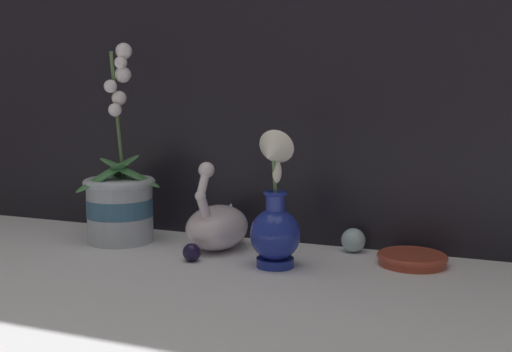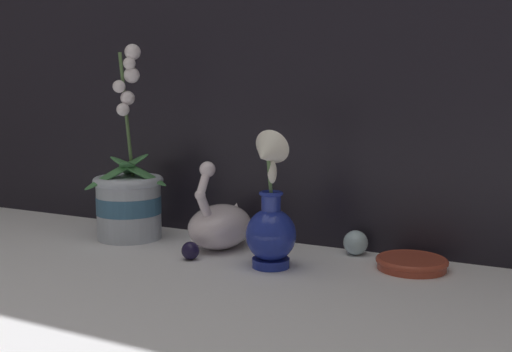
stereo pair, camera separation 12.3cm
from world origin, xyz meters
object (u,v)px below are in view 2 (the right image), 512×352
(blue_vase, at_px, (270,220))
(amber_dish, at_px, (412,263))
(glass_sphere, at_px, (356,243))
(orchid_potted_plant, at_px, (129,197))
(swan_figurine, at_px, (221,224))

(blue_vase, xyz_separation_m, amber_dish, (0.25, 0.11, -0.08))
(glass_sphere, height_order, amber_dish, glass_sphere)
(orchid_potted_plant, height_order, blue_vase, orchid_potted_plant)
(orchid_potted_plant, relative_size, swan_figurine, 2.28)
(swan_figurine, distance_m, glass_sphere, 0.29)
(orchid_potted_plant, height_order, amber_dish, orchid_potted_plant)
(swan_figurine, height_order, blue_vase, blue_vase)
(orchid_potted_plant, relative_size, blue_vase, 1.67)
(orchid_potted_plant, distance_m, swan_figurine, 0.24)
(glass_sphere, bearing_deg, amber_dish, -22.27)
(swan_figurine, relative_size, glass_sphere, 3.77)
(orchid_potted_plant, xyz_separation_m, blue_vase, (0.40, -0.07, -0.00))
(blue_vase, xyz_separation_m, glass_sphere, (0.12, 0.17, -0.07))
(swan_figurine, bearing_deg, blue_vase, -28.80)
(swan_figurine, xyz_separation_m, amber_dish, (0.41, 0.02, -0.04))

